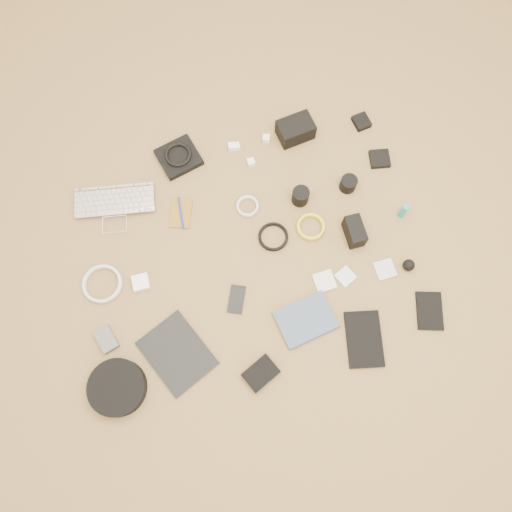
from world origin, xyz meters
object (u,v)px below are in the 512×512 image
object	(u,v)px
headphone_case	(117,388)
paperback	(315,339)
tablet	(177,353)
phone	(237,299)
dslr_camera	(295,130)
laptop	(115,212)

from	to	relation	value
headphone_case	paperback	size ratio (longest dim) A/B	0.99
tablet	phone	bearing A→B (deg)	3.77
tablet	phone	size ratio (longest dim) A/B	2.35
headphone_case	phone	bearing A→B (deg)	21.95
dslr_camera	laptop	bearing A→B (deg)	-177.22
tablet	paperback	xyz separation A→B (m)	(0.52, -0.09, 0.00)
dslr_camera	phone	size ratio (longest dim) A/B	1.32
dslr_camera	headphone_case	bearing A→B (deg)	-145.67
laptop	tablet	world-z (taller)	laptop
headphone_case	paperback	bearing A→B (deg)	-1.98
tablet	laptop	bearing A→B (deg)	76.82
laptop	headphone_case	distance (m)	0.70
laptop	dslr_camera	world-z (taller)	dslr_camera
laptop	headphone_case	size ratio (longest dim) A/B	1.57
laptop	paperback	size ratio (longest dim) A/B	1.55
phone	paperback	xyz separation A→B (m)	(0.25, -0.23, 0.01)
laptop	tablet	distance (m)	0.64
paperback	laptop	bearing A→B (deg)	32.63
phone	tablet	bearing A→B (deg)	-128.26
laptop	phone	distance (m)	0.62
laptop	paperback	bearing A→B (deg)	-38.50
dslr_camera	paperback	size ratio (longest dim) A/B	0.70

